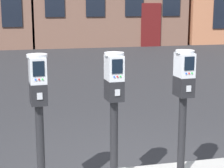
# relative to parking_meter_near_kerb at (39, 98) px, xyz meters

# --- Properties ---
(parking_meter_near_kerb) EXTENTS (0.23, 0.26, 1.51)m
(parking_meter_near_kerb) POSITION_rel_parking_meter_near_kerb_xyz_m (0.00, 0.00, 0.00)
(parking_meter_near_kerb) COLOR black
(parking_meter_near_kerb) RESTS_ON sidewalk_slab
(parking_meter_twin_adjacent) EXTENTS (0.23, 0.26, 1.51)m
(parking_meter_twin_adjacent) POSITION_rel_parking_meter_near_kerb_xyz_m (0.83, -0.00, -0.00)
(parking_meter_twin_adjacent) COLOR black
(parking_meter_twin_adjacent) RESTS_ON sidewalk_slab
(parking_meter_end_of_row) EXTENTS (0.23, 0.26, 1.51)m
(parking_meter_end_of_row) POSITION_rel_parking_meter_near_kerb_xyz_m (1.65, -0.00, -0.00)
(parking_meter_end_of_row) COLOR black
(parking_meter_end_of_row) RESTS_ON sidewalk_slab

